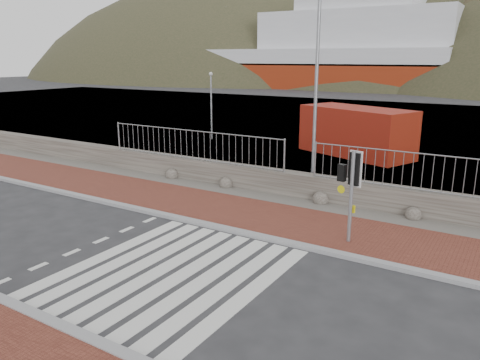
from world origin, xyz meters
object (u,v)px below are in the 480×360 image
Objects in this scene: streetlight at (320,86)px; shipping_container at (356,132)px; traffic_signal_far at (351,177)px; ferry at (318,55)px.

streetlight reaches higher than shipping_container.
traffic_signal_far is 0.37× the size of streetlight.
ferry is 57.35m from shipping_container.
ferry is 7.06× the size of streetlight.
ferry is 69.75m from traffic_signal_far.
shipping_container is at bearing 84.72° from streetlight.
traffic_signal_far reaches higher than shipping_container.
streetlight is (-2.72, 4.18, 2.09)m from traffic_signal_far.
shipping_container is at bearing -65.34° from ferry.
streetlight is (24.90, -59.77, -1.38)m from ferry.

